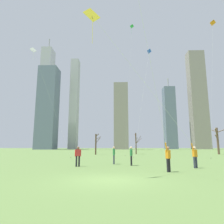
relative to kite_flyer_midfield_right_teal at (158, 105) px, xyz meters
name	(u,v)px	position (x,y,z in m)	size (l,w,h in m)	color
ground_plane	(109,180)	(-2.95, -1.89, -4.15)	(400.00, 400.00, 0.00)	#5B7A3D
kite_flyer_midfield_right_teal	(158,105)	(0.00, 0.00, 0.00)	(5.12, 8.02, 19.61)	black
kite_flyer_far_back_yellow	(184,140)	(2.40, 2.96, -2.07)	(8.15, 5.75, 9.67)	#33384C
bystander_far_off_by_trees	(131,155)	(-1.31, 5.65, -3.25)	(0.25, 0.51, 1.62)	black
bystander_watching_nearby	(78,155)	(-5.77, 4.60, -3.25)	(0.49, 0.30, 1.62)	black
bystander_strolling_midfield	(114,154)	(-2.84, 6.95, -3.25)	(0.22, 0.51, 1.62)	#33384C
distant_kite_drifting_left_white	(38,64)	(-13.06, 12.62, 8.34)	(4.62, 6.00, 14.59)	white
distant_kite_high_overhead_green	(131,40)	(0.56, 26.72, 19.81)	(2.35, 1.76, 27.73)	green
distant_kite_low_near_trees_orange	(213,35)	(13.00, 17.64, 15.27)	(3.27, 1.49, 22.13)	orange
distant_kite_drifting_right_blue	(148,60)	(3.17, 21.83, 13.00)	(4.04, 4.26, 19.55)	blue
bare_tree_left_of_center	(218,139)	(19.02, 31.13, -0.97)	(2.94, 3.44, 5.65)	brown
bare_tree_right_of_center	(96,143)	(-6.84, 28.84, -1.86)	(1.11, 3.04, 4.19)	#4C3828
bare_tree_leftmost	(136,143)	(1.62, 31.39, -1.70)	(1.47, 3.23, 4.55)	#4C3828
skyline_slender_spire	(48,108)	(-43.26, 100.87, 20.13)	(10.63, 10.39, 48.57)	slate
skyline_mid_tower_right	(170,118)	(32.51, 118.11, 16.44)	(7.23, 7.57, 47.67)	slate
skyline_wide_slab	(121,116)	(-0.14, 105.02, 15.65)	(8.44, 8.17, 39.60)	gray
skyline_squat_block	(46,97)	(-49.93, 114.73, 29.95)	(6.89, 9.79, 76.41)	#B2B2B7
skyline_mid_tower_left	(74,103)	(-30.20, 112.34, 25.21)	(5.04, 6.99, 58.73)	#B2B2B7
skyline_tall_tower	(198,99)	(50.29, 114.26, 28.13)	(10.29, 7.25, 64.56)	gray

